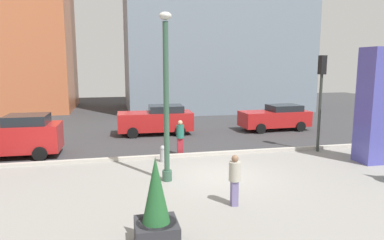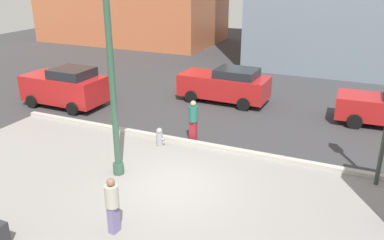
% 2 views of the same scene
% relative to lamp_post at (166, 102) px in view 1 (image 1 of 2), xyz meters
% --- Properties ---
extents(ground_plane, '(60.00, 60.00, 0.00)m').
position_rel_lamp_post_xyz_m(ground_plane, '(2.10, 4.05, -2.97)').
color(ground_plane, '#38383A').
extents(plaza_pavement, '(18.00, 10.00, 0.02)m').
position_rel_lamp_post_xyz_m(plaza_pavement, '(2.10, -1.95, -2.97)').
color(plaza_pavement, gray).
rests_on(plaza_pavement, ground_plane).
extents(curb_strip, '(18.00, 0.24, 0.16)m').
position_rel_lamp_post_xyz_m(curb_strip, '(2.10, 3.17, -2.89)').
color(curb_strip, '#B7B2A8').
rests_on(curb_strip, ground_plane).
extents(lamp_post, '(0.44, 0.44, 6.09)m').
position_rel_lamp_post_xyz_m(lamp_post, '(0.00, 0.00, 0.00)').
color(lamp_post, '#335642').
rests_on(lamp_post, ground_plane).
extents(art_pillar_blue, '(1.12, 1.12, 5.01)m').
position_rel_lamp_post_xyz_m(art_pillar_blue, '(9.14, 0.50, -0.46)').
color(art_pillar_blue, '#4C4CAD').
rests_on(art_pillar_blue, ground_plane).
extents(potted_plant_near_right, '(1.01, 1.01, 2.22)m').
position_rel_lamp_post_xyz_m(potted_plant_near_right, '(-0.96, -4.66, -2.08)').
color(potted_plant_near_right, '#2D2D33').
rests_on(potted_plant_near_right, ground_plane).
extents(fire_hydrant, '(0.36, 0.26, 0.75)m').
position_rel_lamp_post_xyz_m(fire_hydrant, '(0.20, 2.56, -2.60)').
color(fire_hydrant, '#99999E').
rests_on(fire_hydrant, ground_plane).
extents(traffic_light_corner, '(0.28, 0.42, 4.70)m').
position_rel_lamp_post_xyz_m(traffic_light_corner, '(7.95, 2.75, 0.20)').
color(traffic_light_corner, '#333833').
rests_on(traffic_light_corner, ground_plane).
extents(car_curb_east, '(4.57, 2.12, 1.64)m').
position_rel_lamp_post_xyz_m(car_curb_east, '(8.46, 8.48, -2.13)').
color(car_curb_east, red).
rests_on(car_curb_east, ground_plane).
extents(car_intersection, '(4.56, 2.17, 1.78)m').
position_rel_lamp_post_xyz_m(car_intersection, '(0.68, 8.80, -2.07)').
color(car_intersection, red).
rests_on(car_intersection, ground_plane).
extents(car_curb_west, '(4.12, 2.15, 1.97)m').
position_rel_lamp_post_xyz_m(car_curb_west, '(-6.34, 4.93, -1.98)').
color(car_curb_west, red).
rests_on(car_curb_west, ground_plane).
extents(pedestrian_crossing, '(0.39, 0.39, 1.60)m').
position_rel_lamp_post_xyz_m(pedestrian_crossing, '(1.67, -2.72, -2.08)').
color(pedestrian_crossing, slate).
rests_on(pedestrian_crossing, ground_plane).
extents(pedestrian_on_sidewalk, '(0.39, 0.39, 1.68)m').
position_rel_lamp_post_xyz_m(pedestrian_on_sidewalk, '(1.18, 3.57, -2.03)').
color(pedestrian_on_sidewalk, maroon).
rests_on(pedestrian_on_sidewalk, ground_plane).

